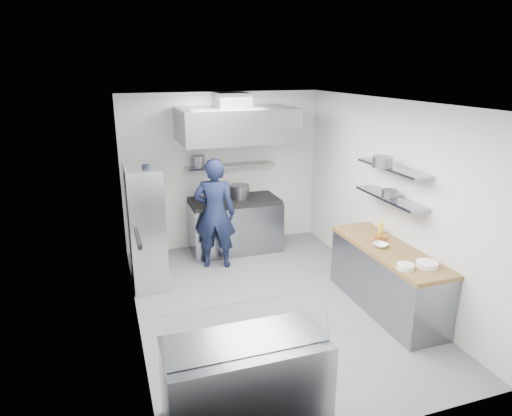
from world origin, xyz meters
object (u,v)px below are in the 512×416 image
object	(u,v)px
gas_range	(235,226)
wire_rack	(146,226)
display_case	(246,382)
chef	(215,213)

from	to	relation	value
gas_range	wire_rack	bearing A→B (deg)	-152.31
gas_range	display_case	xyz separation A→B (m)	(-1.07, -4.10, -0.03)
chef	display_case	xyz separation A→B (m)	(-0.58, -3.52, -0.50)
chef	wire_rack	bearing A→B (deg)	32.76
gas_range	chef	xyz separation A→B (m)	(-0.50, -0.58, 0.47)
gas_range	display_case	size ratio (longest dim) A/B	1.07
chef	display_case	bearing A→B (deg)	99.60
gas_range	display_case	world-z (taller)	gas_range
chef	wire_rack	world-z (taller)	wire_rack
chef	gas_range	bearing A→B (deg)	-111.84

